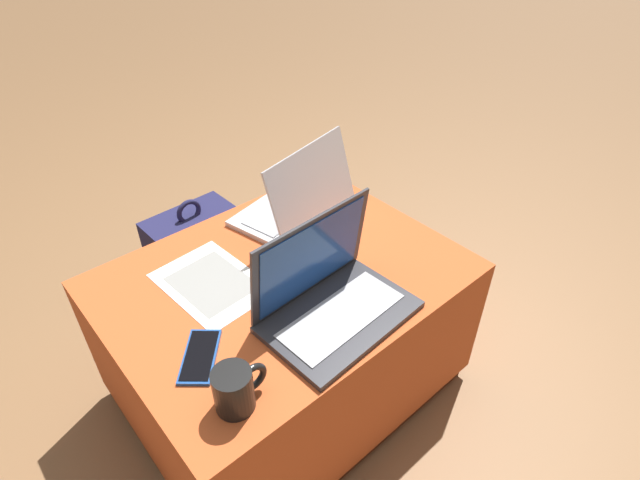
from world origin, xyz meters
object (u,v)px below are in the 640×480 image
at_px(laptop_near, 330,296).
at_px(backpack, 198,265).
at_px(paper_sheet, 212,283).
at_px(coffee_mug, 235,389).
at_px(cell_phone, 200,356).
at_px(laptop_far, 299,201).

xyz_separation_m(laptop_near, backpack, (-0.02, 0.67, -0.32)).
height_order(paper_sheet, coffee_mug, coffee_mug).
bearing_deg(backpack, laptop_near, 89.71).
relative_size(laptop_near, cell_phone, 2.32).
bearing_deg(laptop_near, coffee_mug, -170.58).
height_order(backpack, coffee_mug, coffee_mug).
bearing_deg(paper_sheet, laptop_far, 10.16).
bearing_deg(laptop_near, laptop_far, 57.62).
relative_size(laptop_far, paper_sheet, 1.28).
xyz_separation_m(cell_phone, backpack, (0.29, 0.59, -0.28)).
height_order(laptop_near, cell_phone, laptop_near).
bearing_deg(laptop_far, laptop_near, 47.93).
xyz_separation_m(paper_sheet, coffee_mug, (-0.15, -0.35, 0.05)).
bearing_deg(coffee_mug, cell_phone, 88.64).
bearing_deg(laptop_far, coffee_mug, 27.36).
bearing_deg(backpack, cell_phone, 61.87).
relative_size(laptop_near, coffee_mug, 3.11).
distance_m(laptop_far, paper_sheet, 0.38).
bearing_deg(cell_phone, coffee_mug, -49.72).
distance_m(paper_sheet, coffee_mug, 0.38).
bearing_deg(cell_phone, backpack, 105.41).
xyz_separation_m(cell_phone, paper_sheet, (0.15, 0.19, -0.00)).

